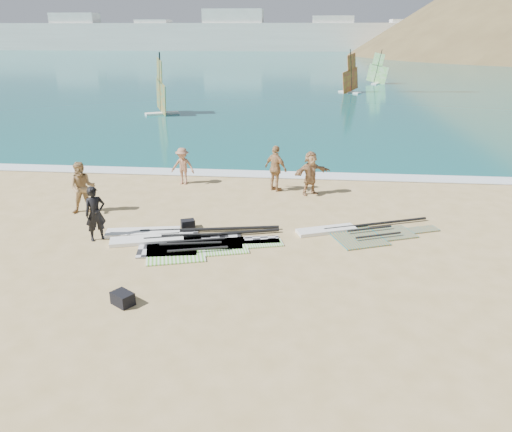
# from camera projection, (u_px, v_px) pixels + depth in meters

# --- Properties ---
(ground) EXTENTS (300.00, 300.00, 0.00)m
(ground) POSITION_uv_depth(u_px,v_px,m) (186.00, 304.00, 12.95)
(ground) COLOR tan
(ground) RESTS_ON ground
(sea) EXTENTS (300.00, 240.00, 0.06)m
(sea) POSITION_uv_depth(u_px,v_px,m) (297.00, 54.00, 135.80)
(sea) COLOR #0B514C
(sea) RESTS_ON ground
(surf_line) EXTENTS (300.00, 1.20, 0.04)m
(surf_line) POSITION_uv_depth(u_px,v_px,m) (244.00, 174.00, 24.40)
(surf_line) COLOR white
(surf_line) RESTS_ON ground
(far_town) EXTENTS (160.00, 8.00, 12.00)m
(far_town) POSITION_uv_depth(u_px,v_px,m) (247.00, 35.00, 152.41)
(far_town) COLOR white
(far_town) RESTS_ON ground
(rig_grey) EXTENTS (6.11, 2.91, 0.20)m
(rig_grey) POSITION_uv_depth(u_px,v_px,m) (177.00, 237.00, 16.96)
(rig_grey) COLOR black
(rig_grey) RESTS_ON ground
(rig_green) EXTENTS (5.85, 3.15, 0.20)m
(rig_green) POSITION_uv_depth(u_px,v_px,m) (182.00, 244.00, 16.46)
(rig_green) COLOR #5ECC28
(rig_green) RESTS_ON ground
(rig_orange) EXTENTS (5.10, 3.08, 0.20)m
(rig_orange) POSITION_uv_depth(u_px,v_px,m) (357.00, 232.00, 17.38)
(rig_orange) COLOR orange
(rig_orange) RESTS_ON ground
(gear_bag_near) EXTENTS (0.57, 0.50, 0.30)m
(gear_bag_near) POSITION_uv_depth(u_px,v_px,m) (188.00, 224.00, 17.83)
(gear_bag_near) COLOR black
(gear_bag_near) RESTS_ON ground
(gear_bag_far) EXTENTS (0.69, 0.65, 0.34)m
(gear_bag_far) POSITION_uv_depth(u_px,v_px,m) (123.00, 298.00, 12.89)
(gear_bag_far) COLOR black
(gear_bag_far) RESTS_ON ground
(person_wetsuit) EXTENTS (0.81, 0.77, 1.86)m
(person_wetsuit) POSITION_uv_depth(u_px,v_px,m) (95.00, 214.00, 16.58)
(person_wetsuit) COLOR black
(person_wetsuit) RESTS_ON ground
(beachgoer_left) EXTENTS (1.15, 1.01, 2.01)m
(beachgoer_left) POSITION_uv_depth(u_px,v_px,m) (82.00, 188.00, 18.99)
(beachgoer_left) COLOR #A48051
(beachgoer_left) RESTS_ON ground
(beachgoer_mid) EXTENTS (1.17, 0.78, 1.69)m
(beachgoer_mid) POSITION_uv_depth(u_px,v_px,m) (183.00, 166.00, 22.62)
(beachgoer_mid) COLOR #A06D51
(beachgoer_mid) RESTS_ON ground
(beachgoer_back) EXTENTS (1.23, 1.11, 2.01)m
(beachgoer_back) POSITION_uv_depth(u_px,v_px,m) (276.00, 168.00, 21.62)
(beachgoer_back) COLOR tan
(beachgoer_back) RESTS_ON ground
(beachgoer_right) EXTENTS (1.76, 1.41, 1.88)m
(beachgoer_right) POSITION_uv_depth(u_px,v_px,m) (311.00, 173.00, 21.19)
(beachgoer_right) COLOR #AB7F54
(beachgoer_right) RESTS_ON ground
(windsurfer_left) EXTENTS (2.78, 2.97, 5.00)m
(windsurfer_left) POSITION_uv_depth(u_px,v_px,m) (161.00, 97.00, 40.63)
(windsurfer_left) COLOR white
(windsurfer_left) RESTS_ON ground
(windsurfer_centre) EXTENTS (2.46, 2.50, 4.66)m
(windsurfer_centre) POSITION_uv_depth(u_px,v_px,m) (350.00, 81.00, 54.19)
(windsurfer_centre) COLOR white
(windsurfer_centre) RESTS_ON ground
(windsurfer_right) EXTENTS (2.59, 2.38, 4.23)m
(windsurfer_right) POSITION_uv_depth(u_px,v_px,m) (377.00, 74.00, 62.94)
(windsurfer_right) COLOR white
(windsurfer_right) RESTS_ON ground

